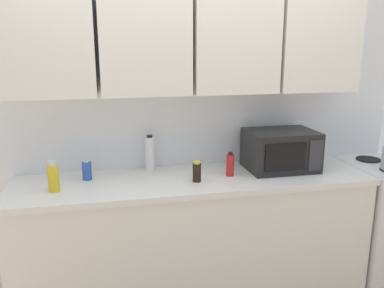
{
  "coord_description": "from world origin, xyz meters",
  "views": [
    {
      "loc": [
        -0.56,
        -2.78,
        1.76
      ],
      "look_at": [
        -0.0,
        -0.25,
        1.12
      ],
      "focal_mm": 37.16,
      "sensor_mm": 36.0,
      "label": 1
    }
  ],
  "objects": [
    {
      "name": "wall_back_with_cabinets",
      "position": [
        -0.0,
        -0.07,
        1.58
      ],
      "size": [
        3.27,
        0.38,
        2.6
      ],
      "color": "white",
      "rests_on": "ground_plane"
    },
    {
      "name": "bottle_soy_dark",
      "position": [
        -0.0,
        -0.38,
        0.96
      ],
      "size": [
        0.06,
        0.06,
        0.14
      ],
      "color": "black",
      "rests_on": "counter_run"
    },
    {
      "name": "bottle_blue_cleaner",
      "position": [
        -0.7,
        -0.19,
        0.96
      ],
      "size": [
        0.06,
        0.06,
        0.14
      ],
      "color": "#2D56B7",
      "rests_on": "counter_run"
    },
    {
      "name": "microwave",
      "position": [
        0.64,
        -0.24,
        1.04
      ],
      "size": [
        0.48,
        0.37,
        0.28
      ],
      "color": "black",
      "rests_on": "counter_run"
    },
    {
      "name": "bottle_red_sauce",
      "position": [
        0.25,
        -0.31,
        0.98
      ],
      "size": [
        0.05,
        0.05,
        0.17
      ],
      "color": "red",
      "rests_on": "counter_run"
    },
    {
      "name": "bottle_yellow_mustard",
      "position": [
        -0.89,
        -0.37,
        0.99
      ],
      "size": [
        0.07,
        0.07,
        0.19
      ],
      "color": "gold",
      "rests_on": "counter_run"
    },
    {
      "name": "counter_run",
      "position": [
        0.0,
        -0.3,
        0.45
      ],
      "size": [
        2.4,
        0.63,
        0.9
      ],
      "color": "white",
      "rests_on": "ground_plane"
    },
    {
      "name": "bottle_white_jar",
      "position": [
        -0.27,
        -0.08,
        1.02
      ],
      "size": [
        0.06,
        0.06,
        0.26
      ],
      "color": "white",
      "rests_on": "counter_run"
    }
  ]
}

